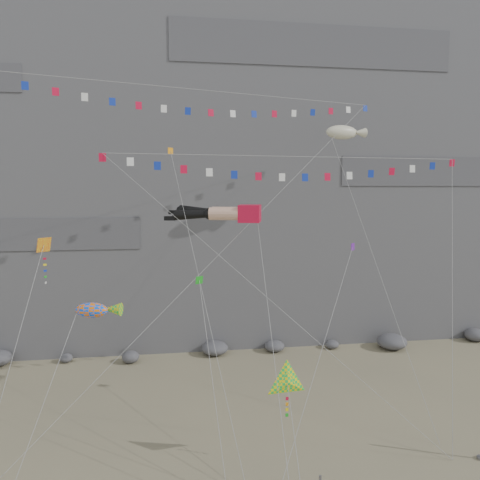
# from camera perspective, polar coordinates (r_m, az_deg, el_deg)

# --- Properties ---
(ground) EXTENTS (120.00, 120.00, 0.00)m
(ground) POSITION_cam_1_polar(r_m,az_deg,el_deg) (32.01, 0.11, -24.12)
(ground) COLOR gray
(ground) RESTS_ON ground
(cliff) EXTENTS (80.00, 28.00, 50.00)m
(cliff) POSITION_cam_1_polar(r_m,az_deg,el_deg) (60.11, -4.65, 14.64)
(cliff) COLOR slate
(cliff) RESTS_ON ground
(talus_boulders) EXTENTS (60.00, 3.00, 1.20)m
(talus_boulders) POSITION_cam_1_polar(r_m,az_deg,el_deg) (47.15, -3.09, -13.08)
(talus_boulders) COLOR #57575C
(talus_boulders) RESTS_ON ground
(legs_kite) EXTENTS (6.89, 15.07, 19.22)m
(legs_kite) POSITION_cam_1_polar(r_m,az_deg,el_deg) (32.80, -2.02, 3.25)
(legs_kite) COLOR red
(legs_kite) RESTS_ON ground
(flag_banner_upper) EXTENTS (30.85, 17.70, 29.96)m
(flag_banner_upper) POSITION_cam_1_polar(r_m,az_deg,el_deg) (37.92, -5.01, 17.75)
(flag_banner_upper) COLOR red
(flag_banner_upper) RESTS_ON ground
(flag_banner_lower) EXTENTS (26.08, 9.94, 21.73)m
(flag_banner_lower) POSITION_cam_1_polar(r_m,az_deg,el_deg) (33.94, 6.62, 10.04)
(flag_banner_lower) COLOR red
(flag_banner_lower) RESTS_ON ground
(harlequin_kite) EXTENTS (3.31, 8.63, 14.94)m
(harlequin_kite) POSITION_cam_1_polar(r_m,az_deg,el_deg) (31.30, -22.81, -0.63)
(harlequin_kite) COLOR red
(harlequin_kite) RESTS_ON ground
(fish_windsock) EXTENTS (5.39, 7.16, 11.28)m
(fish_windsock) POSITION_cam_1_polar(r_m,az_deg,el_deg) (30.51, -17.66, -8.18)
(fish_windsock) COLOR orange
(fish_windsock) RESTS_ON ground
(delta_kite) EXTENTS (2.69, 5.70, 7.50)m
(delta_kite) POSITION_cam_1_polar(r_m,az_deg,el_deg) (28.24, 5.80, -16.89)
(delta_kite) COLOR yellow
(delta_kite) RESTS_ON ground
(blimp_windsock) EXTENTS (4.22, 15.14, 25.39)m
(blimp_windsock) POSITION_cam_1_polar(r_m,az_deg,el_deg) (42.90, 12.32, 12.64)
(blimp_windsock) COLOR beige
(blimp_windsock) RESTS_ON ground
(small_kite_a) EXTENTS (4.35, 13.26, 23.01)m
(small_kite_a) POSITION_cam_1_polar(r_m,az_deg,el_deg) (34.57, -8.30, 9.92)
(small_kite_a) COLOR orange
(small_kite_a) RESTS_ON ground
(small_kite_b) EXTENTS (8.30, 9.99, 17.13)m
(small_kite_b) POSITION_cam_1_polar(r_m,az_deg,el_deg) (33.11, 13.45, -1.25)
(small_kite_b) COLOR #671B9F
(small_kite_b) RESTS_ON ground
(small_kite_c) EXTENTS (1.59, 7.70, 12.74)m
(small_kite_c) POSITION_cam_1_polar(r_m,az_deg,el_deg) (28.95, -4.94, -5.29)
(small_kite_c) COLOR green
(small_kite_c) RESTS_ON ground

